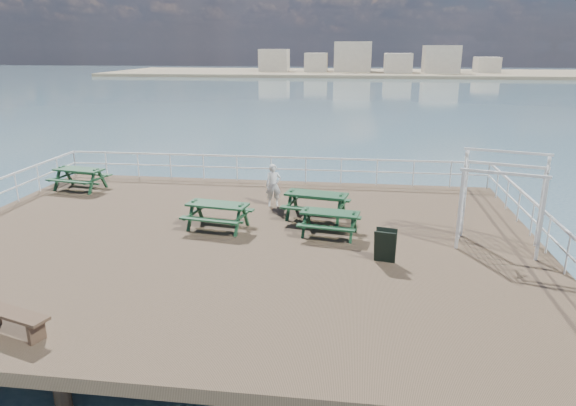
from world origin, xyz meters
The scene contains 11 objects.
ground centered at (0.00, 0.00, -0.15)m, with size 18.00×14.00×0.30m, color brown.
sea_backdrop centered at (12.54, 134.07, -0.51)m, with size 300.00×300.00×9.20m.
railing centered at (-0.07, 2.57, 0.87)m, with size 17.77×13.76×1.10m.
picnic_table_a centered at (-7.41, 4.62, 0.61)m, with size 2.19×1.88×0.95m.
picnic_table_b centered at (2.28, 2.20, 0.63)m, with size 2.29×1.98×0.98m.
picnic_table_c centered at (2.81, 0.66, 0.54)m, with size 1.93×1.65×0.85m.
picnic_table_d centered at (-0.70, 0.81, 0.59)m, with size 2.12×1.81×0.93m.
flat_bench_far centered at (-3.12, -5.80, 0.37)m, with size 1.75×0.89×0.49m.
trellis_arbor centered at (7.60, 0.32, 1.24)m, with size 2.50×1.80×2.80m.
sandwich_board centered at (4.38, -1.19, 0.45)m, with size 0.63×0.52×0.92m.
person centered at (0.65, 3.39, 0.76)m, with size 0.56×0.37×1.53m, color silver.
Camera 1 is at (3.48, -14.04, 5.50)m, focal length 32.00 mm.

